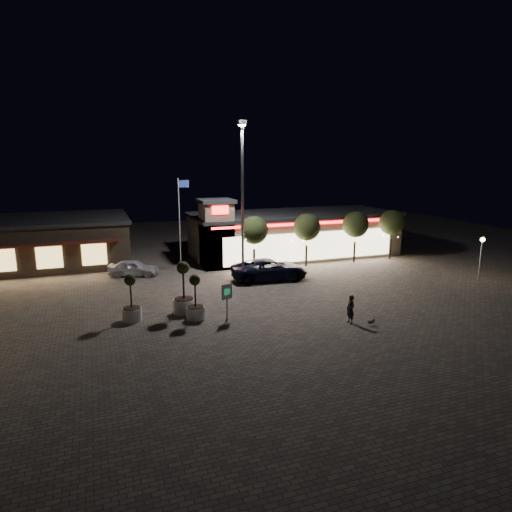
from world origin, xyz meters
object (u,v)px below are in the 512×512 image
object	(u,v)px
valet_sign	(227,295)
planter_left	(132,306)
white_sedan	(133,268)
pedestrian	(351,309)
pickup_truck	(270,269)
planter_mid	(196,306)

from	to	relation	value
valet_sign	planter_left	bearing A→B (deg)	163.36
white_sedan	planter_left	world-z (taller)	planter_left
pedestrian	valet_sign	xyz separation A→B (m)	(-6.67, 3.23, 0.68)
planter_left	pickup_truck	bearing A→B (deg)	27.83
pedestrian	valet_sign	bearing A→B (deg)	-120.43
pedestrian	planter_mid	world-z (taller)	planter_mid
pickup_truck	valet_sign	bearing A→B (deg)	146.71
pickup_truck	planter_left	size ratio (longest dim) A/B	2.13
white_sedan	valet_sign	distance (m)	13.34
pickup_truck	pedestrian	distance (m)	10.86
white_sedan	planter_left	bearing A→B (deg)	-167.15
pickup_truck	planter_left	distance (m)	12.74
pedestrian	white_sedan	bearing A→B (deg)	-149.45
white_sedan	pedestrian	distance (m)	19.30
pickup_truck	planter_mid	xyz separation A→B (m)	(-7.59, -7.00, 0.01)
white_sedan	pickup_truck	bearing A→B (deg)	-97.54
pedestrian	planter_mid	size ratio (longest dim) A/B	0.61
pedestrian	pickup_truck	bearing A→B (deg)	-179.87
white_sedan	valet_sign	xyz separation A→B (m)	(4.44, -12.55, 0.86)
planter_left	valet_sign	xyz separation A→B (m)	(5.49, -1.64, 0.65)
pedestrian	valet_sign	world-z (taller)	valet_sign
pedestrian	valet_sign	distance (m)	7.44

